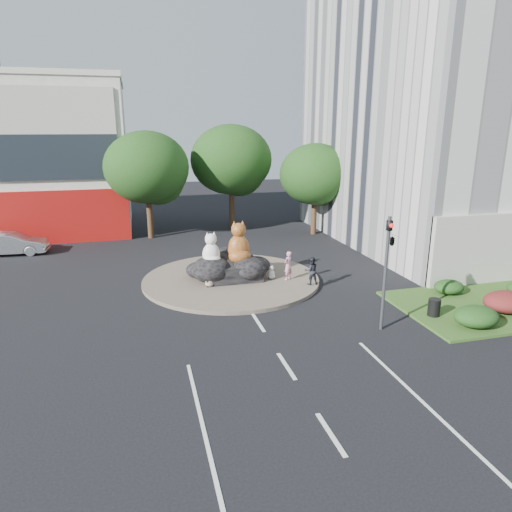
{
  "coord_description": "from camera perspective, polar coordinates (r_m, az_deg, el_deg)",
  "views": [
    {
      "loc": [
        -4.93,
        -14.27,
        8.5
      ],
      "look_at": [
        0.92,
        7.89,
        2.0
      ],
      "focal_mm": 32.0,
      "sensor_mm": 36.0,
      "label": 1
    }
  ],
  "objects": [
    {
      "name": "tree_left",
      "position": [
        36.49,
        -13.37,
        10.3
      ],
      "size": [
        6.46,
        6.46,
        8.27
      ],
      "color": "#382314",
      "rests_on": "ground"
    },
    {
      "name": "rock_plinth",
      "position": [
        25.98,
        -3.15,
        -1.78
      ],
      "size": [
        3.2,
        2.6,
        0.9
      ],
      "primitive_type": null,
      "color": "black",
      "rests_on": "roundabout_island"
    },
    {
      "name": "tree_right",
      "position": [
        37.28,
        7.47,
        9.74
      ],
      "size": [
        5.7,
        5.7,
        7.3
      ],
      "color": "#382314",
      "rests_on": "ground"
    },
    {
      "name": "tree_mid",
      "position": [
        39.27,
        -3.05,
        11.52
      ],
      "size": [
        6.84,
        6.84,
        8.76
      ],
      "color": "#382314",
      "rests_on": "ground"
    },
    {
      "name": "cat_tabby",
      "position": [
        25.59,
        -2.19,
        1.8
      ],
      "size": [
        1.48,
        1.3,
        2.4
      ],
      "primitive_type": null,
      "rotation": [
        0.0,
        0.0,
        -0.04
      ],
      "color": "#A96023",
      "rests_on": "rock_plinth"
    },
    {
      "name": "litter_bin",
      "position": [
        22.58,
        21.37,
        -5.99
      ],
      "size": [
        0.7,
        0.7,
        0.8
      ],
      "primitive_type": "cylinder",
      "rotation": [
        0.0,
        0.0,
        -0.3
      ],
      "color": "black",
      "rests_on": "grass_verge"
    },
    {
      "name": "street_lamp",
      "position": [
        28.75,
        23.7,
        6.62
      ],
      "size": [
        2.34,
        0.22,
        8.06
      ],
      "color": "#595B60",
      "rests_on": "ground"
    },
    {
      "name": "kitten_calico",
      "position": [
        24.7,
        -5.88,
        -2.78
      ],
      "size": [
        0.68,
        0.64,
        0.9
      ],
      "primitive_type": null,
      "rotation": [
        0.0,
        0.0,
        -0.4
      ],
      "color": "silver",
      "rests_on": "roundabout_island"
    },
    {
      "name": "cat_white",
      "position": [
        25.17,
        -5.63,
        0.91
      ],
      "size": [
        1.21,
        1.07,
        1.9
      ],
      "primitive_type": null,
      "rotation": [
        0.0,
        0.0,
        0.08
      ],
      "color": "white",
      "rests_on": "rock_plinth"
    },
    {
      "name": "parked_car",
      "position": [
        35.56,
        -28.23,
        1.37
      ],
      "size": [
        4.77,
        1.94,
        1.54
      ],
      "primitive_type": "imported",
      "rotation": [
        0.0,
        0.0,
        1.5
      ],
      "color": "#B1B5B9",
      "rests_on": "ground"
    },
    {
      "name": "hedge_back_green",
      "position": [
        25.8,
        22.98,
        -3.58
      ],
      "size": [
        1.6,
        1.28,
        0.72
      ],
      "primitive_type": "ellipsoid",
      "color": "#183711",
      "rests_on": "grass_verge"
    },
    {
      "name": "roundabout_island",
      "position": [
        26.15,
        -3.13,
        -2.93
      ],
      "size": [
        10.0,
        10.0,
        0.2
      ],
      "primitive_type": "cylinder",
      "color": "brown",
      "rests_on": "ground"
    },
    {
      "name": "hedge_red",
      "position": [
        24.43,
        28.83,
        -5.05
      ],
      "size": [
        2.2,
        1.76,
        0.99
      ],
      "primitive_type": "ellipsoid",
      "color": "#501517",
      "rests_on": "grass_verge"
    },
    {
      "name": "ground",
      "position": [
        17.32,
        3.83,
        -13.58
      ],
      "size": [
        120.0,
        120.0,
        0.0
      ],
      "primitive_type": "plane",
      "color": "black",
      "rests_on": "ground"
    },
    {
      "name": "traffic_light",
      "position": [
        19.72,
        16.33,
        0.86
      ],
      "size": [
        0.44,
        1.24,
        5.0
      ],
      "color": "#595B60",
      "rests_on": "ground"
    },
    {
      "name": "grass_verge",
      "position": [
        25.61,
        27.98,
        -5.34
      ],
      "size": [
        10.0,
        6.0,
        0.12
      ],
      "primitive_type": "cube",
      "color": "#2F4F1A",
      "rests_on": "ground"
    },
    {
      "name": "hedge_near_green",
      "position": [
        22.13,
        25.82,
        -6.82
      ],
      "size": [
        2.0,
        1.6,
        0.9
      ],
      "primitive_type": "ellipsoid",
      "color": "#183711",
      "rests_on": "grass_verge"
    },
    {
      "name": "pedestrian_dark",
      "position": [
        24.95,
        6.92,
        -1.83
      ],
      "size": [
        0.78,
        0.63,
        1.55
      ],
      "primitive_type": "imported",
      "rotation": [
        0.0,
        0.0,
        3.09
      ],
      "color": "black",
      "rests_on": "roundabout_island"
    },
    {
      "name": "pedestrian_pink",
      "position": [
        25.61,
        4.03,
        -1.19
      ],
      "size": [
        0.71,
        0.66,
        1.63
      ],
      "primitive_type": "imported",
      "rotation": [
        0.0,
        0.0,
        3.74
      ],
      "color": "#CD859C",
      "rests_on": "roundabout_island"
    },
    {
      "name": "kitten_white",
      "position": [
        25.85,
        1.94,
        -2.0
      ],
      "size": [
        0.55,
        0.51,
        0.77
      ],
      "primitive_type": null,
      "rotation": [
        0.0,
        0.0,
        0.28
      ],
      "color": "silver",
      "rests_on": "roundabout_island"
    }
  ]
}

